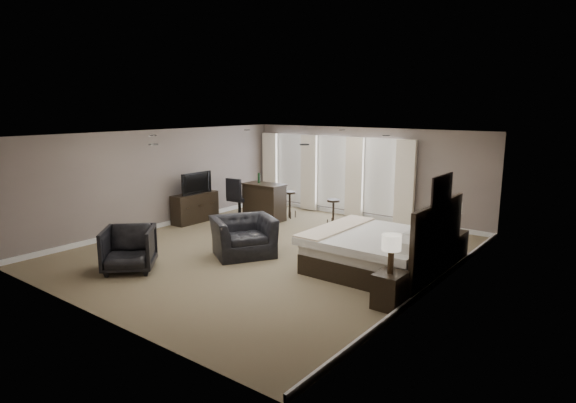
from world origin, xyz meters
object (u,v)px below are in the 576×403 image
Objects in this scene: nightstand_far at (451,247)px; armchair_near at (243,230)px; bed at (382,234)px; bar_stool_left at (290,205)px; lamp_near at (391,254)px; bar_counter at (264,202)px; bar_stool_right at (333,213)px; nightstand_near at (389,290)px; tv at (194,191)px; lamp_far at (453,217)px; desk_chair at (239,198)px; armchair_far at (129,247)px; dresser at (195,208)px.

armchair_near is at bearing -148.83° from nightstand_far.
bed is 3.09× the size of bar_stool_left.
lamp_near is (0.89, -1.45, 0.13)m from bed.
bar_counter is 2.04m from bar_stool_right.
nightstand_near is 0.74× the size of bar_stool_left.
nightstand_near is 5.35m from bar_stool_right.
nightstand_near is 0.55× the size of tv.
bed is at bearing -121.54° from lamp_far.
bar_counter is at bearing -45.61° from tv.
bed reaches higher than desk_chair.
armchair_far is at bearing -149.85° from tv.
bar_stool_left reaches higher than nightstand_far.
armchair_far reaches higher than nightstand_near.
armchair_near is at bearing 170.65° from lamp_near.
bed is 5.69m from desk_chair.
nightstand_far is 0.47× the size of dresser.
tv reaches higher than dresser.
bed is at bearing -95.68° from tv.
lamp_near reaches higher than bar_stool_right.
bed reaches higher than bar_counter.
bar_stool_right is (-3.57, 1.08, -0.60)m from lamp_far.
bar_counter is at bearing -168.23° from desk_chair.
tv is 2.75m from bar_stool_left.
armchair_far is 0.80× the size of bar_counter.
desk_chair is (-6.30, 0.30, 0.26)m from nightstand_far.
bed is 4.99m from bar_stool_left.
armchair_far is at bearing -175.35° from armchair_near.
nightstand_near is at bearing 149.59° from desk_chair.
desk_chair reaches higher than armchair_near.
lamp_near is 6.51m from bar_counter.
bar_stool_right is 2.84m from desk_chair.
bed reaches higher than tv.
bar_stool_left is (-5.12, 4.07, 0.10)m from nightstand_near.
nightstand_near is 0.41× the size of dresser.
bar_counter is 0.80m from desk_chair.
armchair_far is (-4.86, -4.40, 0.16)m from nightstand_far.
bar_stool_left is at bearing 141.54° from nightstand_near.
bar_stool_right is at bearing 28.49° from armchair_near.
armchair_far is (-1.09, -2.12, -0.08)m from armchair_near.
bar_stool_left is at bearing 49.01° from armchair_far.
armchair_near is 1.75× the size of bar_stool_right.
bar_stool_left is at bearing 53.20° from armchair_near.
lamp_near is (0.00, -2.90, 0.57)m from nightstand_far.
lamp_far is at bearing -27.03° from armchair_near.
desk_chair reaches higher than dresser.
dresser is 2.70m from bar_stool_left.
lamp_near is 1.01× the size of lamp_far.
lamp_near reaches higher than tv.
nightstand_near is at bearing -16.50° from dresser.
bar_stool_right is at bearing 131.95° from lamp_near.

